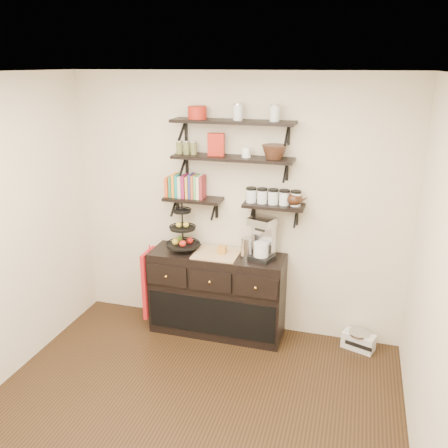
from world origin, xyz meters
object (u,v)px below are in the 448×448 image
(fruit_stand, at_px, (183,234))
(coffee_maker, at_px, (262,239))
(sideboard, at_px, (217,293))
(radio, at_px, (359,340))

(fruit_stand, relative_size, coffee_maker, 1.17)
(sideboard, bearing_deg, coffee_maker, 3.66)
(sideboard, bearing_deg, radio, 2.84)
(fruit_stand, relative_size, radio, 1.46)
(sideboard, distance_m, fruit_stand, 0.72)
(fruit_stand, bearing_deg, radio, 2.16)
(sideboard, distance_m, radio, 1.52)
(coffee_maker, xyz_separation_m, radio, (1.01, 0.04, -1.01))
(fruit_stand, distance_m, radio, 2.09)
(fruit_stand, xyz_separation_m, coffee_maker, (0.83, 0.03, 0.03))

